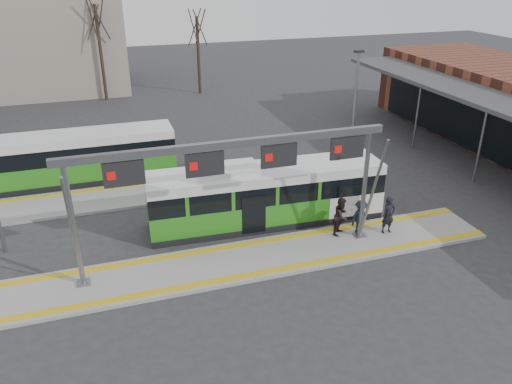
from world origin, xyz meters
TOP-DOWN VIEW (x-y plane):
  - ground at (0.00, 0.00)m, footprint 120.00×120.00m
  - platform_main at (0.00, 0.00)m, footprint 22.00×3.00m
  - platform_second at (-4.00, 8.00)m, footprint 20.00×3.00m
  - tactile_main at (0.00, 0.00)m, footprint 22.00×2.65m
  - tactile_second at (-4.00, 9.15)m, footprint 20.00×0.35m
  - gantry at (-0.35, 0.25)m, footprint 13.00×1.68m
  - hero_bus at (1.95, 3.17)m, footprint 11.24×2.87m
  - bg_bus_green at (-6.80, 11.14)m, footprint 11.23×2.42m
  - passenger_a at (6.83, 0.21)m, footprint 0.66×0.44m
  - passenger_b at (4.75, 0.77)m, footprint 1.09×1.08m
  - passenger_c at (5.60, 0.54)m, footprint 1.18×0.87m
  - tree_left at (-4.28, 29.50)m, footprint 1.40×1.40m
  - tree_mid at (4.31, 29.31)m, footprint 1.40×1.40m
  - lamp_east at (7.94, 6.14)m, footprint 0.50×0.25m

SIDE VIEW (x-z plane):
  - ground at x=0.00m, z-range 0.00..0.00m
  - platform_main at x=0.00m, z-range 0.00..0.15m
  - platform_second at x=-4.00m, z-range 0.00..0.15m
  - tactile_main at x=0.00m, z-range 0.15..0.17m
  - tactile_second at x=-4.00m, z-range 0.15..0.17m
  - passenger_c at x=5.60m, z-range 0.15..1.79m
  - passenger_a at x=6.83m, z-range 0.15..1.91m
  - passenger_b at x=4.75m, z-range 0.15..1.93m
  - bg_bus_green at x=-6.80m, z-range -0.02..2.79m
  - hero_bus at x=1.95m, z-range -0.13..2.94m
  - lamp_east at x=7.94m, z-range 0.24..7.60m
  - gantry at x=-0.35m, z-range 1.70..6.90m
  - tree_mid at x=4.31m, z-range 2.03..9.88m
  - tree_left at x=-4.28m, z-range 2.39..11.65m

